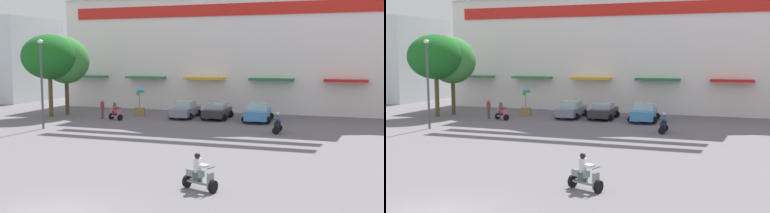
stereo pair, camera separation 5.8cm
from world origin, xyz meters
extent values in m
plane|color=slate|center=(0.00, 13.00, 0.00)|extent=(128.00, 128.00, 0.00)
cube|color=white|center=(0.00, 35.01, 5.63)|extent=(38.00, 10.02, 11.26)
cube|color=red|center=(0.00, 29.94, 9.83)|extent=(34.96, 0.12, 1.13)
cube|color=#2F7C40|center=(-16.05, 29.45, 3.30)|extent=(4.02, 1.10, 0.20)
cube|color=#2E7A41|center=(-9.55, 29.45, 3.30)|extent=(4.09, 1.10, 0.20)
cube|color=gold|center=(-3.34, 29.45, 3.30)|extent=(4.03, 1.10, 0.20)
cube|color=#206D39|center=(3.10, 29.45, 3.30)|extent=(4.10, 1.10, 0.20)
cube|color=red|center=(9.62, 29.45, 3.30)|extent=(3.73, 1.10, 0.20)
cylinder|color=brown|center=(-15.71, 22.19, 1.81)|extent=(0.38, 0.38, 3.62)
ellipsoid|color=#1B6320|center=(-15.71, 22.19, 5.40)|extent=(5.09, 4.60, 4.02)
cylinder|color=brown|center=(-14.96, 23.63, 1.76)|extent=(0.36, 0.36, 3.52)
ellipsoid|color=#398337|center=(-14.96, 23.63, 5.06)|extent=(4.40, 3.88, 4.27)
cube|color=slate|center=(-3.84, 25.18, 0.62)|extent=(1.81, 4.33, 0.69)
cube|color=#9FB6BB|center=(-3.84, 25.18, 1.23)|extent=(1.51, 2.18, 0.54)
cylinder|color=black|center=(-4.72, 26.48, 0.30)|extent=(0.60, 0.18, 0.60)
cylinder|color=black|center=(-3.04, 26.53, 0.30)|extent=(0.60, 0.18, 0.60)
cylinder|color=black|center=(-4.63, 23.83, 0.30)|extent=(0.60, 0.18, 0.60)
cylinder|color=black|center=(-2.95, 23.88, 0.30)|extent=(0.60, 0.18, 0.60)
cube|color=#272B2D|center=(-0.94, 25.34, 0.60)|extent=(1.83, 3.91, 0.66)
cube|color=#9CB2C1|center=(-0.94, 25.34, 1.15)|extent=(1.56, 1.96, 0.46)
cylinder|color=black|center=(-1.85, 26.54, 0.30)|extent=(0.60, 0.17, 0.60)
cylinder|color=black|center=(-0.06, 26.56, 0.30)|extent=(0.60, 0.17, 0.60)
cylinder|color=black|center=(-1.83, 24.13, 0.30)|extent=(0.60, 0.17, 0.60)
cylinder|color=black|center=(-0.03, 24.15, 0.30)|extent=(0.60, 0.17, 0.60)
cube|color=#408ACD|center=(2.72, 24.95, 0.65)|extent=(2.10, 4.32, 0.76)
cube|color=#A2BEC7|center=(2.72, 24.95, 1.30)|extent=(1.71, 2.20, 0.54)
cylinder|color=black|center=(1.72, 26.20, 0.30)|extent=(0.61, 0.20, 0.60)
cylinder|color=black|center=(3.56, 26.31, 0.30)|extent=(0.61, 0.20, 0.60)
cylinder|color=black|center=(1.88, 23.59, 0.30)|extent=(0.61, 0.20, 0.60)
cylinder|color=black|center=(3.72, 23.71, 0.30)|extent=(0.61, 0.20, 0.60)
cylinder|color=black|center=(5.05, 19.05, 0.26)|extent=(0.52, 0.15, 0.52)
cylinder|color=black|center=(5.07, 20.36, 0.26)|extent=(0.52, 0.15, 0.52)
cube|color=black|center=(5.06, 19.70, 0.32)|extent=(0.30, 1.15, 0.10)
cube|color=black|center=(5.06, 19.94, 0.69)|extent=(0.31, 0.74, 0.28)
cube|color=black|center=(5.05, 19.18, 0.49)|extent=(0.32, 0.15, 0.68)
cylinder|color=black|center=(5.05, 19.16, 1.03)|extent=(0.52, 0.04, 0.04)
cube|color=black|center=(5.06, 19.84, 0.57)|extent=(0.32, 0.29, 0.36)
cylinder|color=#356083|center=(5.06, 19.84, 1.00)|extent=(0.33, 0.33, 0.50)
sphere|color=silver|center=(5.06, 19.84, 1.37)|extent=(0.25, 0.25, 0.25)
cube|color=#356083|center=(5.05, 19.55, 1.03)|extent=(0.35, 0.45, 0.10)
cylinder|color=black|center=(-8.52, 21.74, 0.26)|extent=(0.34, 0.53, 0.52)
cylinder|color=black|center=(-9.59, 22.22, 0.26)|extent=(0.34, 0.53, 0.52)
cube|color=pink|center=(-9.06, 21.98, 0.32)|extent=(1.06, 0.68, 0.10)
cube|color=pink|center=(-9.25, 22.07, 0.72)|extent=(0.72, 0.54, 0.28)
cube|color=pink|center=(-8.63, 21.79, 0.51)|extent=(0.26, 0.35, 0.70)
cylinder|color=black|center=(-8.60, 21.78, 1.06)|extent=(0.25, 0.49, 0.04)
cube|color=black|center=(-9.16, 22.03, 0.60)|extent=(0.39, 0.41, 0.36)
cylinder|color=#9B4428|center=(-9.16, 22.03, 1.04)|extent=(0.42, 0.42, 0.52)
sphere|color=#23629D|center=(-9.16, 22.03, 1.41)|extent=(0.25, 0.25, 0.25)
cube|color=#9B4428|center=(-8.93, 21.92, 1.07)|extent=(0.54, 0.49, 0.10)
cylinder|color=black|center=(4.57, 4.50, 0.26)|extent=(0.31, 0.54, 0.52)
cylinder|color=black|center=(3.31, 4.95, 0.26)|extent=(0.31, 0.54, 0.52)
cube|color=slate|center=(3.94, 4.72, 0.32)|extent=(1.20, 0.66, 0.10)
cube|color=slate|center=(3.72, 4.80, 0.68)|extent=(0.81, 0.54, 0.28)
cube|color=slate|center=(4.45, 4.54, 0.48)|extent=(0.24, 0.35, 0.66)
cylinder|color=black|center=(4.47, 4.53, 1.02)|extent=(0.21, 0.50, 0.04)
cube|color=#405145|center=(3.82, 4.77, 0.56)|extent=(0.37, 0.40, 0.36)
cylinder|color=silver|center=(3.82, 4.77, 1.02)|extent=(0.41, 0.41, 0.57)
sphere|color=black|center=(3.82, 4.77, 1.42)|extent=(0.25, 0.25, 0.25)
cube|color=silver|center=(4.09, 4.67, 1.05)|extent=(0.53, 0.47, 0.10)
cylinder|color=#494041|center=(-10.47, 22.21, 0.45)|extent=(0.29, 0.29, 0.91)
cylinder|color=maroon|center=(-10.47, 22.21, 1.21)|extent=(0.47, 0.47, 0.59)
sphere|color=tan|center=(-10.47, 22.21, 1.62)|extent=(0.23, 0.23, 0.23)
cylinder|color=#474C51|center=(-12.02, 16.02, 3.18)|extent=(0.16, 0.16, 6.37)
ellipsoid|color=silver|center=(-12.02, 16.02, 6.55)|extent=(0.40, 0.40, 0.28)
cube|color=olive|center=(-8.29, 25.18, 0.38)|extent=(1.03, 0.83, 0.75)
cylinder|color=#4C4C4C|center=(-8.29, 25.18, 1.35)|extent=(0.04, 0.04, 1.20)
sphere|color=#34A5DB|center=(-8.00, 25.21, 2.31)|extent=(0.36, 0.36, 0.36)
sphere|color=yellow|center=(-8.20, 25.40, 2.26)|extent=(0.36, 0.36, 0.36)
sphere|color=#DB6232|center=(-8.38, 25.25, 2.36)|extent=(0.32, 0.32, 0.32)
sphere|color=#42C553|center=(-8.42, 25.11, 2.07)|extent=(0.38, 0.38, 0.38)
sphere|color=#39A9D5|center=(-8.25, 25.03, 2.37)|extent=(0.39, 0.39, 0.39)
camera|label=1|loc=(9.40, -12.73, 5.53)|focal=42.61mm
camera|label=2|loc=(9.46, -12.71, 5.53)|focal=42.61mm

